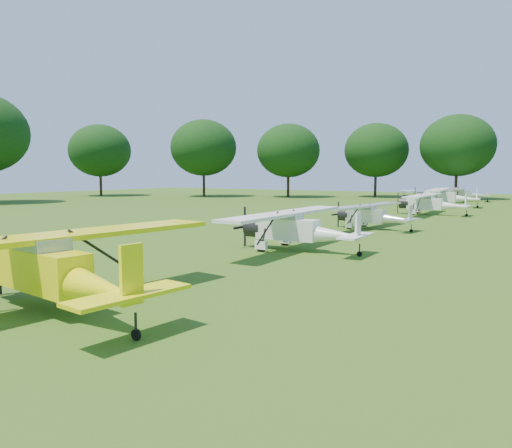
{
  "coord_description": "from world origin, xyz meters",
  "views": [
    {
      "loc": [
        12.39,
        -24.6,
        4.0
      ],
      "look_at": [
        -1.0,
        -3.12,
        1.4
      ],
      "focal_mm": 35.0,
      "sensor_mm": 36.0,
      "label": 1
    }
  ],
  "objects_px": {
    "aircraft_4": "(372,214)",
    "aircraft_5": "(430,202)",
    "golf_cart": "(408,198)",
    "aircraft_6": "(444,196)",
    "aircraft_7": "(463,193)",
    "aircraft_3": "(296,226)",
    "aircraft_2": "(52,265)"
  },
  "relations": [
    {
      "from": "aircraft_2",
      "to": "aircraft_6",
      "type": "distance_m",
      "value": 52.71
    },
    {
      "from": "aircraft_3",
      "to": "aircraft_4",
      "type": "height_order",
      "value": "aircraft_3"
    },
    {
      "from": "aircraft_3",
      "to": "aircraft_4",
      "type": "bearing_deg",
      "value": 89.32
    },
    {
      "from": "aircraft_3",
      "to": "aircraft_7",
      "type": "distance_m",
      "value": 52.08
    },
    {
      "from": "aircraft_5",
      "to": "golf_cart",
      "type": "relative_size",
      "value": 5.42
    },
    {
      "from": "aircraft_2",
      "to": "aircraft_4",
      "type": "xyz_separation_m",
      "value": [
        0.6,
        25.54,
        -0.3
      ]
    },
    {
      "from": "aircraft_2",
      "to": "aircraft_5",
      "type": "xyz_separation_m",
      "value": [
        1.26,
        40.35,
        -0.17
      ]
    },
    {
      "from": "aircraft_7",
      "to": "aircraft_6",
      "type": "bearing_deg",
      "value": -97.32
    },
    {
      "from": "aircraft_4",
      "to": "aircraft_6",
      "type": "height_order",
      "value": "aircraft_6"
    },
    {
      "from": "aircraft_4",
      "to": "aircraft_5",
      "type": "relative_size",
      "value": 0.9
    },
    {
      "from": "aircraft_2",
      "to": "aircraft_4",
      "type": "bearing_deg",
      "value": 95.68
    },
    {
      "from": "aircraft_3",
      "to": "aircraft_2",
      "type": "bearing_deg",
      "value": -93.15
    },
    {
      "from": "aircraft_3",
      "to": "golf_cart",
      "type": "height_order",
      "value": "aircraft_3"
    },
    {
      "from": "aircraft_7",
      "to": "golf_cart",
      "type": "xyz_separation_m",
      "value": [
        -6.32,
        -4.55,
        -0.65
      ]
    },
    {
      "from": "aircraft_3",
      "to": "aircraft_6",
      "type": "xyz_separation_m",
      "value": [
        -0.5,
        38.81,
        0.08
      ]
    },
    {
      "from": "aircraft_2",
      "to": "golf_cart",
      "type": "relative_size",
      "value": 6.2
    },
    {
      "from": "aircraft_5",
      "to": "golf_cart",
      "type": "bearing_deg",
      "value": 108.89
    },
    {
      "from": "aircraft_6",
      "to": "aircraft_7",
      "type": "height_order",
      "value": "aircraft_6"
    },
    {
      "from": "aircraft_2",
      "to": "aircraft_7",
      "type": "bearing_deg",
      "value": 97.12
    },
    {
      "from": "aircraft_4",
      "to": "aircraft_7",
      "type": "distance_m",
      "value": 40.43
    },
    {
      "from": "aircraft_2",
      "to": "aircraft_4",
      "type": "relative_size",
      "value": 1.27
    },
    {
      "from": "aircraft_2",
      "to": "aircraft_7",
      "type": "relative_size",
      "value": 1.17
    },
    {
      "from": "aircraft_6",
      "to": "golf_cart",
      "type": "xyz_separation_m",
      "value": [
        -6.52,
        8.71,
        -0.81
      ]
    },
    {
      "from": "aircraft_4",
      "to": "aircraft_7",
      "type": "height_order",
      "value": "aircraft_7"
    },
    {
      "from": "aircraft_2",
      "to": "aircraft_7",
      "type": "height_order",
      "value": "aircraft_2"
    },
    {
      "from": "aircraft_3",
      "to": "aircraft_5",
      "type": "xyz_separation_m",
      "value": [
        0.66,
        26.45,
        -0.04
      ]
    },
    {
      "from": "aircraft_7",
      "to": "aircraft_2",
      "type": "bearing_deg",
      "value": -98.11
    },
    {
      "from": "aircraft_4",
      "to": "aircraft_5",
      "type": "distance_m",
      "value": 14.82
    },
    {
      "from": "golf_cart",
      "to": "aircraft_6",
      "type": "bearing_deg",
      "value": -58.08
    },
    {
      "from": "aircraft_2",
      "to": "aircraft_3",
      "type": "distance_m",
      "value": 13.91
    },
    {
      "from": "aircraft_4",
      "to": "golf_cart",
      "type": "height_order",
      "value": "aircraft_4"
    },
    {
      "from": "aircraft_5",
      "to": "aircraft_4",
      "type": "bearing_deg",
      "value": -93.65
    }
  ]
}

